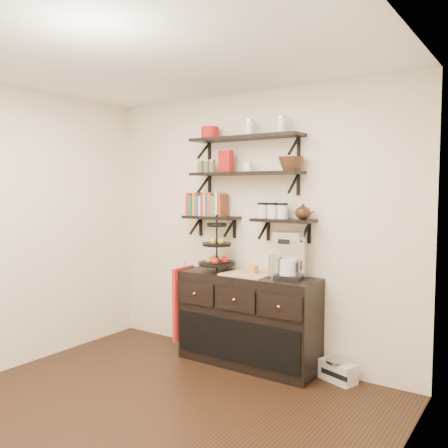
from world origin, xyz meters
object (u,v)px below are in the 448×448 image
at_px(sideboard, 248,320).
at_px(fruit_stand, 217,252).
at_px(coffee_maker, 291,256).
at_px(radio, 338,371).

distance_m(sideboard, fruit_stand, 0.74).
distance_m(coffee_maker, radio, 1.11).
relative_size(sideboard, fruit_stand, 2.55).
height_order(coffee_maker, radio, coffee_maker).
xyz_separation_m(fruit_stand, coffee_maker, (0.81, 0.03, 0.02)).
height_order(sideboard, coffee_maker, coffee_maker).
distance_m(fruit_stand, radio, 1.60).
bearing_deg(sideboard, fruit_stand, 179.35).
bearing_deg(sideboard, coffee_maker, 3.94).
bearing_deg(sideboard, radio, 6.96).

